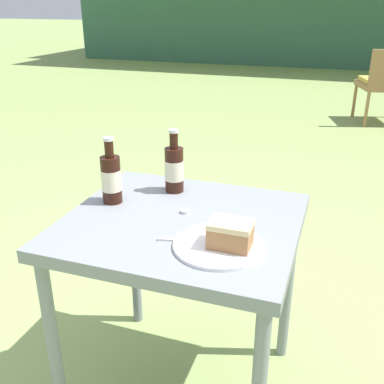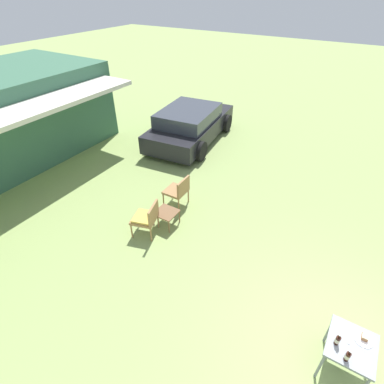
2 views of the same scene
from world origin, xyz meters
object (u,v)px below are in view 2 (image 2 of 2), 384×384
object	(u,v)px
cake_on_plate	(364,338)
cola_bottle_near	(338,340)
wicker_chair_plain	(178,190)
garden_side_table	(166,213)
patio_table	(350,348)
cola_bottle_far	(348,356)
wicker_chair_cushioned	(147,217)
parked_car	(190,125)

from	to	relation	value
cake_on_plate	cola_bottle_near	world-z (taller)	cola_bottle_near
wicker_chair_plain	garden_side_table	distance (m)	0.81
cola_bottle_near	patio_table	bearing A→B (deg)	-63.50
patio_table	cola_bottle_far	size ratio (longest dim) A/B	3.20
patio_table	cake_on_plate	world-z (taller)	cake_on_plate
cola_bottle_far	wicker_chair_cushioned	bearing A→B (deg)	75.72
wicker_chair_plain	cola_bottle_near	distance (m)	4.69
wicker_chair_plain	patio_table	bearing A→B (deg)	63.29
wicker_chair_cushioned	cola_bottle_near	size ratio (longest dim) A/B	3.75
wicker_chair_cushioned	cola_bottle_near	xyz separation A→B (m)	(-0.94, -4.16, 0.29)
wicker_chair_plain	garden_side_table	xyz separation A→B (m)	(-0.78, -0.17, -0.15)
wicker_chair_cushioned	cake_on_plate	distance (m)	4.54
cola_bottle_far	cake_on_plate	bearing A→B (deg)	-21.93
parked_car	cola_bottle_far	bearing A→B (deg)	-140.33
wicker_chair_cushioned	cola_bottle_far	bearing A→B (deg)	58.99
wicker_chair_plain	cake_on_plate	bearing A→B (deg)	65.77
garden_side_table	parked_car	bearing A→B (deg)	24.70
garden_side_table	wicker_chair_cushioned	bearing A→B (deg)	158.25
garden_side_table	patio_table	xyz separation A→B (m)	(-1.32, -4.17, 0.27)
garden_side_table	cola_bottle_near	world-z (taller)	cola_bottle_near
garden_side_table	cake_on_plate	size ratio (longest dim) A/B	2.00
wicker_chair_cushioned	cake_on_plate	bearing A→B (deg)	64.86
wicker_chair_plain	cola_bottle_far	world-z (taller)	cola_bottle_far
patio_table	cola_bottle_near	size ratio (longest dim) A/B	3.20
garden_side_table	cola_bottle_far	world-z (taller)	cola_bottle_far
wicker_chair_cushioned	patio_table	distance (m)	4.44
wicker_chair_plain	cola_bottle_near	world-z (taller)	cola_bottle_near
wicker_chair_plain	cake_on_plate	size ratio (longest dim) A/B	3.32
cola_bottle_near	cola_bottle_far	bearing A→B (deg)	-136.34
patio_table	cola_bottle_far	bearing A→B (deg)	169.88
cake_on_plate	cola_bottle_near	bearing A→B (deg)	129.62
cola_bottle_near	cake_on_plate	bearing A→B (deg)	-50.38
garden_side_table	wicker_chair_plain	bearing A→B (deg)	12.12
garden_side_table	cake_on_plate	bearing A→B (deg)	-104.94
patio_table	cola_bottle_far	distance (m)	0.31
garden_side_table	patio_table	world-z (taller)	patio_table
cola_bottle_far	wicker_chair_plain	bearing A→B (deg)	61.18
patio_table	cola_bottle_near	bearing A→B (deg)	116.50
wicker_chair_cushioned	garden_side_table	world-z (taller)	wicker_chair_cushioned
parked_car	wicker_chair_plain	distance (m)	3.87
garden_side_table	cola_bottle_far	size ratio (longest dim) A/B	2.25
cake_on_plate	patio_table	bearing A→B (deg)	143.37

